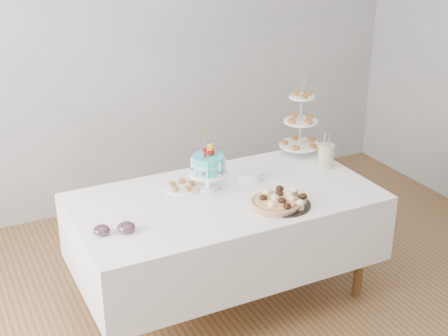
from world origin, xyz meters
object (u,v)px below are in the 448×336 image
plate_stack (250,175)px  jam_bowl_b (126,227)px  cupcake_tray (283,200)px  tiered_stand (301,122)px  birthday_cake (208,174)px  pastry_plate (182,186)px  utensil_pitcher (326,154)px  jam_bowl_a (102,230)px  pie (275,203)px  table (225,227)px

plate_stack → jam_bowl_b: plate_stack is taller
cupcake_tray → tiered_stand: (0.55, 0.68, 0.21)m
birthday_cake → pastry_plate: birthday_cake is taller
plate_stack → utensil_pitcher: size_ratio=0.66×
tiered_stand → plate_stack: size_ratio=3.53×
plate_stack → jam_bowl_a: size_ratio=1.74×
cupcake_tray → jam_bowl_a: cupcake_tray is taller
plate_stack → jam_bowl_a: plate_stack is taller
cupcake_tray → pie: size_ratio=1.11×
cupcake_tray → table: bearing=132.6°
table → jam_bowl_a: size_ratio=20.07×
pastry_plate → table: bearing=-47.4°
pie → jam_bowl_a: 1.05m
tiered_stand → jam_bowl_a: tiered_stand is taller
birthday_cake → utensil_pitcher: size_ratio=1.59×
tiered_stand → cupcake_tray: bearing=-129.3°
cupcake_tray → tiered_stand: 0.90m
cupcake_tray → pie: cupcake_tray is taller
pastry_plate → jam_bowl_b: jam_bowl_b is taller
cupcake_tray → pastry_plate: cupcake_tray is taller
pastry_plate → jam_bowl_a: (-0.64, -0.36, 0.01)m
utensil_pitcher → tiered_stand: bearing=82.4°
pie → tiered_stand: (0.61, 0.68, 0.22)m
pie → jam_bowl_a: jam_bowl_a is taller
pie → plate_stack: size_ratio=1.85×
jam_bowl_a → utensil_pitcher: size_ratio=0.38×
pastry_plate → utensil_pitcher: size_ratio=0.92×
birthday_cake → tiered_stand: bearing=-0.1°
table → pastry_plate: pastry_plate is taller
pastry_plate → jam_bowl_b: bearing=-142.3°
pie → plate_stack: (0.06, 0.43, 0.00)m
plate_stack → utensil_pitcher: utensil_pitcher is taller
birthday_cake → pie: 0.49m
plate_stack → jam_bowl_a: bearing=-165.7°
birthday_cake → plate_stack: bearing=-15.6°
pie → jam_bowl_b: jam_bowl_b is taller
birthday_cake → pie: size_ratio=1.30×
jam_bowl_b → pastry_plate: bearing=37.7°
table → utensil_pitcher: utensil_pitcher is taller
pie → pastry_plate: 0.64m
pie → jam_bowl_a: bearing=171.9°
birthday_cake → jam_bowl_a: 0.84m
cupcake_tray → jam_bowl_a: 1.10m
cupcake_tray → utensil_pitcher: 0.70m
jam_bowl_b → tiered_stand: bearing=20.5°
table → jam_bowl_b: (-0.71, -0.17, 0.26)m
pie → utensil_pitcher: (0.64, 0.39, 0.06)m
jam_bowl_a → birthday_cake: bearing=19.0°
birthday_cake → cupcake_tray: birthday_cake is taller
tiered_stand → utensil_pitcher: bearing=-84.0°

